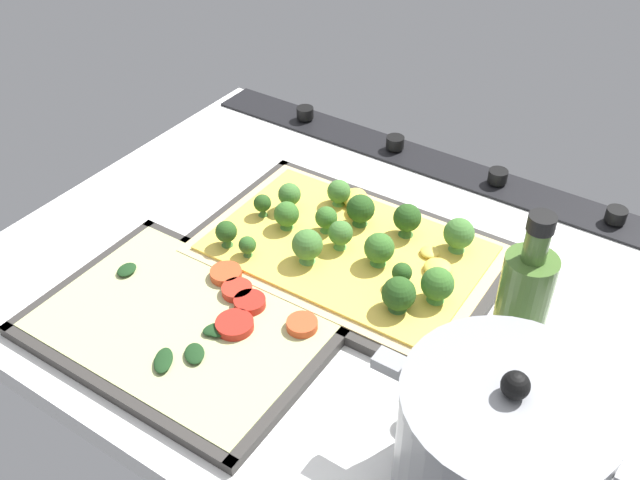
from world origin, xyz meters
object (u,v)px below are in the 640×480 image
object	(u,v)px
broccoli_pizza	(352,245)
veggie_pizza_back	(190,321)
oil_bottle	(520,313)
cooking_pot	(500,446)
baking_tray_front	(347,256)
baking_tray_back	(183,327)

from	to	relation	value
broccoli_pizza	veggie_pizza_back	bearing A→B (deg)	67.03
veggie_pizza_back	oil_bottle	distance (cm)	36.35
veggie_pizza_back	oil_bottle	size ratio (longest dim) A/B	1.52
broccoli_pizza	cooking_pot	xyz separation A→B (cm)	(-28.08, 21.28, 4.61)
cooking_pot	baking_tray_front	bearing A→B (deg)	-36.22
baking_tray_front	veggie_pizza_back	distance (cm)	22.16
baking_tray_front	veggie_pizza_back	bearing A→B (deg)	68.30
baking_tray_back	cooking_pot	bearing A→B (deg)	-179.79
baking_tray_front	cooking_pot	distance (cm)	36.18
baking_tray_front	oil_bottle	distance (cm)	26.44
oil_bottle	broccoli_pizza	bearing A→B (deg)	-15.25
baking_tray_back	veggie_pizza_back	size ratio (longest dim) A/B	1.08
baking_tray_back	veggie_pizza_back	world-z (taller)	veggie_pizza_back
cooking_pot	oil_bottle	xyz separation A→B (cm)	(4.33, -14.80, 1.61)
veggie_pizza_back	cooking_pot	distance (cm)	37.36
baking_tray_back	cooking_pot	size ratio (longest dim) A/B	1.34
baking_tray_back	cooking_pot	xyz separation A→B (cm)	(-37.44, -0.14, 6.48)
broccoli_pizza	oil_bottle	xyz separation A→B (cm)	(-23.75, 6.48, 6.22)
broccoli_pizza	oil_bottle	size ratio (longest dim) A/B	1.77
oil_bottle	baking_tray_front	bearing A→B (deg)	-14.34
oil_bottle	veggie_pizza_back	bearing A→B (deg)	23.77
baking_tray_front	oil_bottle	bearing A→B (deg)	165.66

